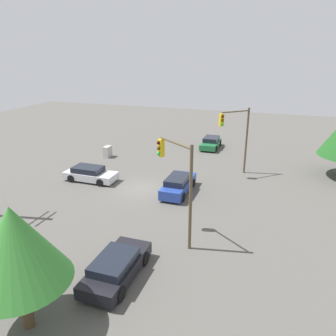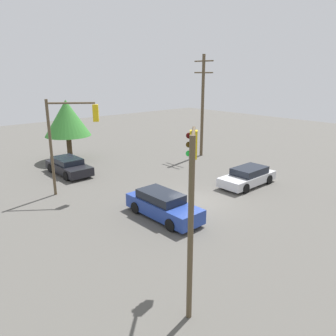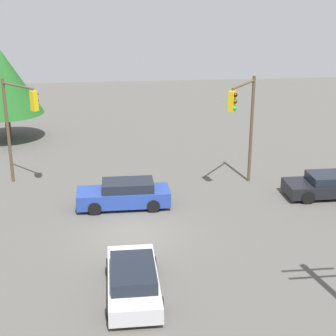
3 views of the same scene
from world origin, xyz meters
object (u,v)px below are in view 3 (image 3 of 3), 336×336
(sedan_dark, at_px, (328,185))
(traffic_signal_main, at_px, (18,116))
(sedan_silver, at_px, (133,279))
(sedan_blue, at_px, (124,194))
(traffic_signal_cross, at_px, (244,116))

(sedan_dark, xyz_separation_m, traffic_signal_main, (16.67, -3.38, 3.47))
(sedan_dark, bearing_deg, traffic_signal_main, 78.52)
(sedan_silver, height_order, traffic_signal_main, traffic_signal_main)
(sedan_dark, distance_m, sedan_blue, 11.07)
(sedan_dark, xyz_separation_m, traffic_signal_cross, (4.40, -1.77, 3.56))
(sedan_blue, xyz_separation_m, traffic_signal_cross, (-6.66, -2.00, 3.50))
(traffic_signal_main, bearing_deg, sedan_dark, 35.62)
(sedan_silver, relative_size, traffic_signal_main, 0.76)
(traffic_signal_main, bearing_deg, sedan_silver, -17.07)
(sedan_blue, bearing_deg, sedan_silver, -179.67)
(sedan_blue, bearing_deg, traffic_signal_main, 57.18)
(traffic_signal_main, bearing_deg, sedan_blue, 14.28)
(sedan_blue, height_order, traffic_signal_cross, traffic_signal_cross)
(sedan_dark, bearing_deg, sedan_blue, 91.18)
(sedan_blue, distance_m, traffic_signal_main, 7.49)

